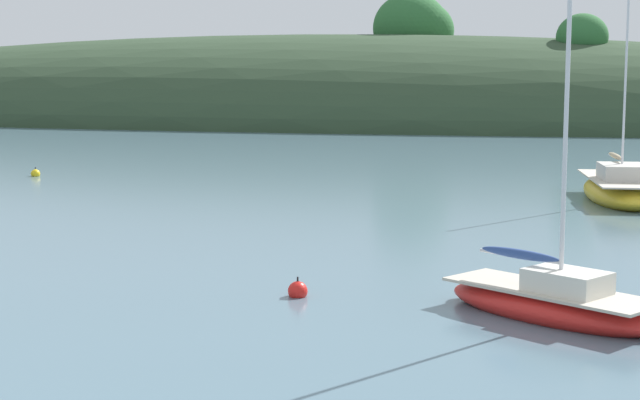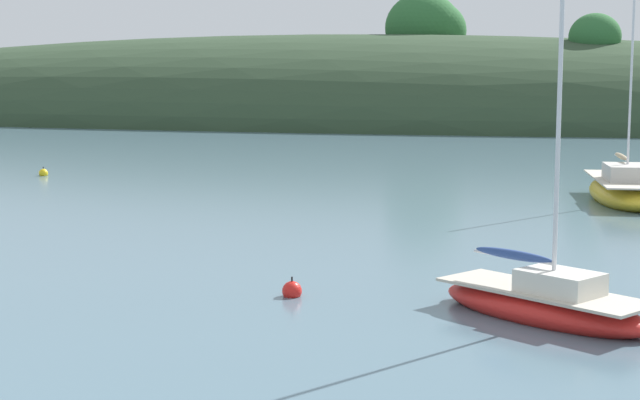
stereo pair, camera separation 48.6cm
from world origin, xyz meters
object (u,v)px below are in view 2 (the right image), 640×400
Objects in this scene: sailboat_grey_yawl at (625,190)px; sailboat_black_sloop at (544,303)px; mooring_buoy_outer at (43,173)px; mooring_buoy_inner at (292,291)px.

sailboat_black_sloop is (-1.33, -19.53, -0.12)m from sailboat_grey_yawl.
mooring_buoy_outer is 1.00× the size of mooring_buoy_inner.
sailboat_grey_yawl is 19.57m from sailboat_black_sloop.
sailboat_grey_yawl reaches higher than mooring_buoy_inner.
sailboat_grey_yawl is at bearing 70.54° from mooring_buoy_inner.
mooring_buoy_outer is (-25.68, 20.95, -0.20)m from sailboat_black_sloop.
sailboat_grey_yawl is at bearing -3.02° from mooring_buoy_outer.
mooring_buoy_outer is (-27.00, 1.42, -0.32)m from sailboat_grey_yawl.
mooring_buoy_inner is at bearing -45.62° from mooring_buoy_outer.
sailboat_black_sloop is 11.93× the size of mooring_buoy_outer.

